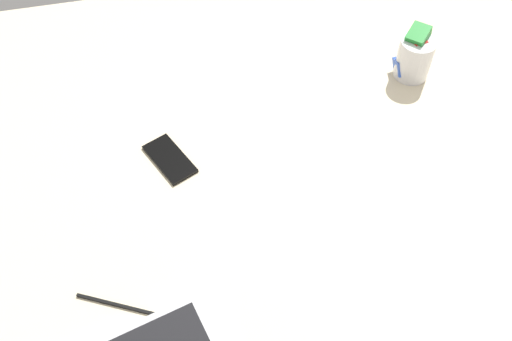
# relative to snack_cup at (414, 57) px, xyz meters

# --- Properties ---
(bed_mattress) EXTENTS (1.80, 1.40, 0.18)m
(bed_mattress) POSITION_rel_snack_cup_xyz_m (0.20, 0.18, -0.15)
(bed_mattress) COLOR beige
(bed_mattress) RESTS_ON ground
(snack_cup) EXTENTS (0.09, 0.10, 0.14)m
(snack_cup) POSITION_rel_snack_cup_xyz_m (0.00, 0.00, 0.00)
(snack_cup) COLOR silver
(snack_cup) RESTS_ON bed_mattress
(cell_phone) EXTENTS (0.12, 0.16, 0.01)m
(cell_phone) POSITION_rel_snack_cup_xyz_m (0.66, 0.15, -0.06)
(cell_phone) COLOR black
(cell_phone) RESTS_ON bed_mattress
(charger_cable) EXTENTS (0.15, 0.08, 0.01)m
(charger_cable) POSITION_rel_snack_cup_xyz_m (0.80, 0.49, -0.06)
(charger_cable) COLOR black
(charger_cable) RESTS_ON bed_mattress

